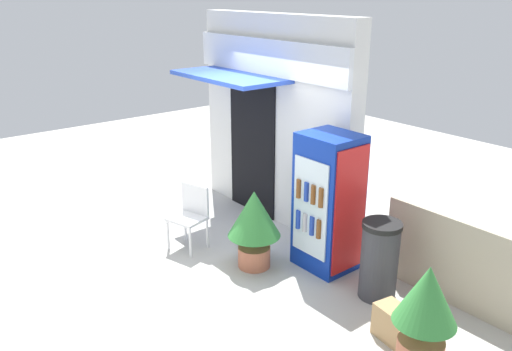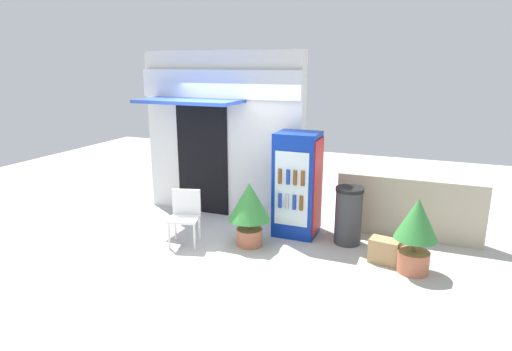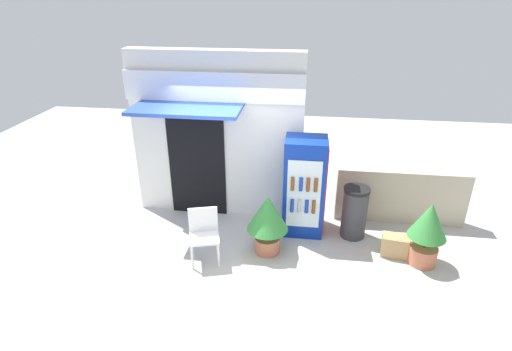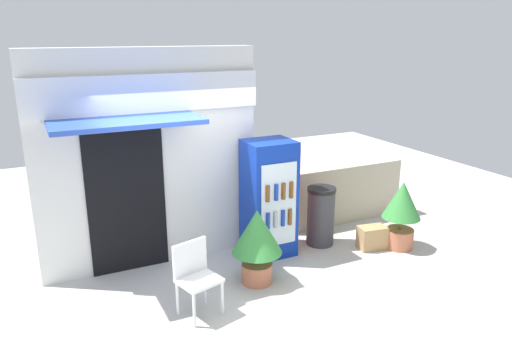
# 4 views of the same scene
# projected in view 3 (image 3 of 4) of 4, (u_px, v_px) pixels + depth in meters

# --- Properties ---
(ground) EXTENTS (16.00, 16.00, 0.00)m
(ground) POSITION_uv_depth(u_px,v_px,m) (232.00, 256.00, 6.73)
(ground) COLOR beige
(storefront_building) EXTENTS (3.13, 1.16, 3.07)m
(storefront_building) POSITION_uv_depth(u_px,v_px,m) (216.00, 134.00, 7.41)
(storefront_building) COLOR silver
(storefront_building) RESTS_ON ground
(drink_cooler) EXTENTS (0.72, 0.67, 1.76)m
(drink_cooler) POSITION_uv_depth(u_px,v_px,m) (305.00, 187.00, 7.07)
(drink_cooler) COLOR #0C2D9E
(drink_cooler) RESTS_ON ground
(plastic_chair) EXTENTS (0.55, 0.51, 0.89)m
(plastic_chair) POSITION_uv_depth(u_px,v_px,m) (204.00, 231.00, 6.45)
(plastic_chair) COLOR white
(plastic_chair) RESTS_ON ground
(potted_plant_near_shop) EXTENTS (0.67, 0.67, 1.04)m
(potted_plant_near_shop) POSITION_uv_depth(u_px,v_px,m) (268.00, 218.00, 6.57)
(potted_plant_near_shop) COLOR #BC6B4C
(potted_plant_near_shop) RESTS_ON ground
(potted_plant_curbside) EXTENTS (0.59, 0.59, 1.08)m
(potted_plant_curbside) POSITION_uv_depth(u_px,v_px,m) (428.00, 229.00, 6.29)
(potted_plant_curbside) COLOR #BC6B4C
(potted_plant_curbside) RESTS_ON ground
(trash_bin) EXTENTS (0.45, 0.45, 0.94)m
(trash_bin) POSITION_uv_depth(u_px,v_px,m) (355.00, 212.00, 7.08)
(trash_bin) COLOR #38383D
(trash_bin) RESTS_ON ground
(stone_boundary_wall) EXTENTS (2.34, 0.24, 1.03)m
(stone_boundary_wall) POSITION_uv_depth(u_px,v_px,m) (400.00, 196.00, 7.52)
(stone_boundary_wall) COLOR #B7AD93
(stone_boundary_wall) RESTS_ON ground
(cardboard_box) EXTENTS (0.46, 0.33, 0.36)m
(cardboard_box) POSITION_uv_depth(u_px,v_px,m) (395.00, 246.00, 6.68)
(cardboard_box) COLOR tan
(cardboard_box) RESTS_ON ground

